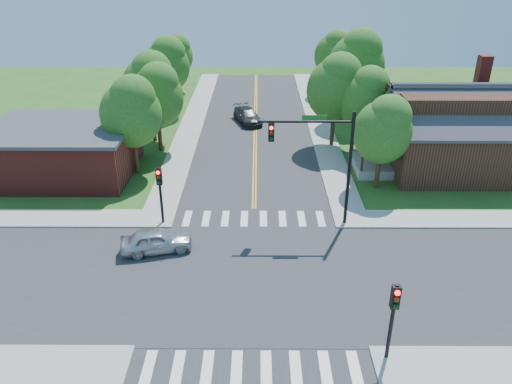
{
  "coord_description": "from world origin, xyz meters",
  "views": [
    {
      "loc": [
        0.25,
        -21.14,
        15.45
      ],
      "look_at": [
        0.14,
        5.6,
        2.2
      ],
      "focal_mm": 35.0,
      "sensor_mm": 36.0,
      "label": 1
    }
  ],
  "objects_px": {
    "signal_pole_se": "(394,309)",
    "signal_mast_ne": "(322,151)",
    "car_silver": "(156,241)",
    "house_ne": "(458,127)",
    "signal_pole_nw": "(160,185)",
    "car_dgrey": "(247,116)"
  },
  "relations": [
    {
      "from": "signal_mast_ne",
      "to": "signal_pole_se",
      "type": "xyz_separation_m",
      "value": [
        1.69,
        -11.21,
        -2.19
      ]
    },
    {
      "from": "car_silver",
      "to": "car_dgrey",
      "type": "relative_size",
      "value": 0.84
    },
    {
      "from": "signal_mast_ne",
      "to": "house_ne",
      "type": "bearing_deg",
      "value": 37.68
    },
    {
      "from": "house_ne",
      "to": "car_silver",
      "type": "relative_size",
      "value": 3.1
    },
    {
      "from": "signal_pole_nw",
      "to": "car_dgrey",
      "type": "bearing_deg",
      "value": 76.19
    },
    {
      "from": "signal_mast_ne",
      "to": "car_silver",
      "type": "xyz_separation_m",
      "value": [
        -9.33,
        -3.08,
        -4.18
      ]
    },
    {
      "from": "signal_mast_ne",
      "to": "car_silver",
      "type": "height_order",
      "value": "signal_mast_ne"
    },
    {
      "from": "signal_mast_ne",
      "to": "car_dgrey",
      "type": "xyz_separation_m",
      "value": [
        -4.69,
        19.61,
        -4.18
      ]
    },
    {
      "from": "signal_mast_ne",
      "to": "car_silver",
      "type": "relative_size",
      "value": 1.71
    },
    {
      "from": "car_dgrey",
      "to": "signal_pole_nw",
      "type": "bearing_deg",
      "value": -122.67
    },
    {
      "from": "house_ne",
      "to": "car_dgrey",
      "type": "relative_size",
      "value": 2.61
    },
    {
      "from": "car_silver",
      "to": "signal_mast_ne",
      "type": "bearing_deg",
      "value": -84.85
    },
    {
      "from": "house_ne",
      "to": "car_silver",
      "type": "height_order",
      "value": "house_ne"
    },
    {
      "from": "signal_pole_nw",
      "to": "car_dgrey",
      "type": "distance_m",
      "value": 20.31
    },
    {
      "from": "signal_mast_ne",
      "to": "signal_pole_se",
      "type": "relative_size",
      "value": 1.89
    },
    {
      "from": "signal_mast_ne",
      "to": "house_ne",
      "type": "relative_size",
      "value": 0.55
    },
    {
      "from": "signal_pole_nw",
      "to": "house_ne",
      "type": "relative_size",
      "value": 0.29
    },
    {
      "from": "signal_pole_se",
      "to": "signal_mast_ne",
      "type": "bearing_deg",
      "value": 98.56
    },
    {
      "from": "signal_mast_ne",
      "to": "car_silver",
      "type": "bearing_deg",
      "value": -161.73
    },
    {
      "from": "signal_pole_nw",
      "to": "car_silver",
      "type": "height_order",
      "value": "signal_pole_nw"
    },
    {
      "from": "signal_mast_ne",
      "to": "house_ne",
      "type": "xyz_separation_m",
      "value": [
        11.19,
        8.65,
        -1.52
      ]
    },
    {
      "from": "signal_mast_ne",
      "to": "signal_pole_nw",
      "type": "distance_m",
      "value": 9.76
    }
  ]
}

